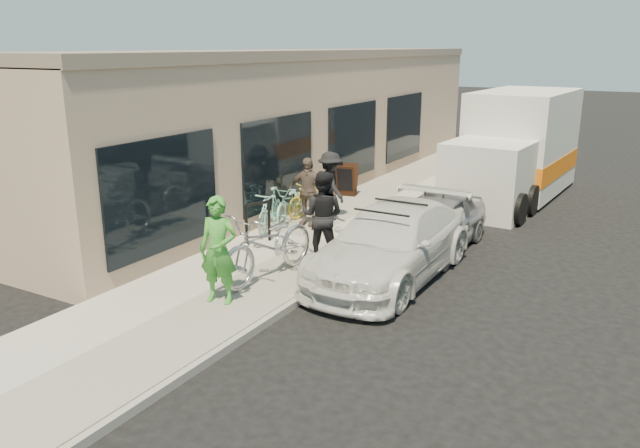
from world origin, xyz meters
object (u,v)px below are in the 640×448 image
at_px(sedan_white, 392,243).
at_px(man_standing, 322,216).
at_px(moving_truck, 516,151).
at_px(bike_rack, 258,218).
at_px(bystander_b, 307,192).
at_px(bystander_a, 330,186).
at_px(cruiser_bike_c, 311,198).
at_px(tandem_bike, 269,244).
at_px(sandwich_board, 347,180).
at_px(cruiser_bike_a, 270,211).
at_px(sedan_silver, 435,222).
at_px(cruiser_bike_b, 290,203).
at_px(woman_rider, 218,250).

bearing_deg(sedan_white, man_standing, -174.96).
bearing_deg(moving_truck, bike_rack, -111.60).
height_order(moving_truck, man_standing, moving_truck).
bearing_deg(sedan_white, bystander_b, 148.89).
height_order(bystander_a, bystander_b, bystander_a).
height_order(moving_truck, cruiser_bike_c, moving_truck).
distance_m(bike_rack, tandem_bike, 2.17).
bearing_deg(sedan_white, sandwich_board, 126.39).
distance_m(sandwich_board, cruiser_bike_a, 4.09).
bearing_deg(sedan_silver, moving_truck, 87.60).
bearing_deg(man_standing, cruiser_bike_c, -66.83).
bearing_deg(sedan_silver, cruiser_bike_b, -178.15).
relative_size(cruiser_bike_b, bystander_b, 1.09).
height_order(sedan_white, cruiser_bike_c, sedan_white).
distance_m(cruiser_bike_a, bystander_a, 1.79).
relative_size(man_standing, cruiser_bike_a, 1.10).
bearing_deg(bystander_a, sedan_silver, -158.03).
xyz_separation_m(woman_rider, bystander_a, (-0.90, 5.50, -0.06)).
height_order(tandem_bike, cruiser_bike_b, tandem_bike).
bearing_deg(cruiser_bike_c, sandwich_board, 111.21).
height_order(bike_rack, sandwich_board, bike_rack).
bearing_deg(cruiser_bike_c, tandem_bike, -53.79).
distance_m(sandwich_board, sedan_white, 6.24).
distance_m(sandwich_board, cruiser_bike_b, 3.16).
bearing_deg(bystander_a, bike_rack, 113.58).
bearing_deg(woman_rider, bike_rack, 101.31).
xyz_separation_m(man_standing, cruiser_bike_c, (-1.89, 2.73, -0.45)).
distance_m(woman_rider, bystander_a, 5.57).
relative_size(moving_truck, bystander_a, 3.74).
relative_size(sedan_white, tandem_bike, 1.94).
height_order(cruiser_bike_a, bystander_a, bystander_a).
bearing_deg(man_standing, moving_truck, -114.94).
height_order(man_standing, bystander_a, man_standing).
bearing_deg(cruiser_bike_b, moving_truck, 42.91).
relative_size(bike_rack, man_standing, 0.51).
relative_size(cruiser_bike_b, bystander_a, 1.06).
relative_size(bike_rack, cruiser_bike_a, 0.56).
xyz_separation_m(tandem_bike, woman_rider, (-0.09, -1.36, 0.26)).
xyz_separation_m(sandwich_board, woman_rider, (1.73, -7.98, 0.45)).
bearing_deg(sandwich_board, woman_rider, -87.60).
xyz_separation_m(cruiser_bike_b, bystander_b, (0.53, -0.04, 0.35)).
distance_m(sedan_white, bystander_a, 3.83).
relative_size(cruiser_bike_a, cruiser_bike_c, 1.07).
bearing_deg(sedan_silver, cruiser_bike_c, 170.67).
bearing_deg(woman_rider, sedan_silver, 54.89).
xyz_separation_m(sedan_silver, bystander_a, (-2.93, 0.59, 0.37)).
xyz_separation_m(moving_truck, bystander_b, (-3.47, -6.10, -0.39)).
xyz_separation_m(woman_rider, cruiser_bike_a, (-1.61, 3.90, -0.42)).
bearing_deg(moving_truck, cruiser_bike_a, -116.14).
height_order(bike_rack, cruiser_bike_a, cruiser_bike_a).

